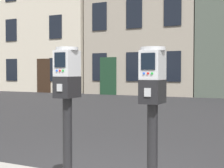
# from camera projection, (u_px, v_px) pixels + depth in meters

# --- Properties ---
(parking_meter_near_kerb) EXTENTS (0.22, 0.25, 1.36)m
(parking_meter_near_kerb) POSITION_uv_depth(u_px,v_px,m) (67.00, 91.00, 3.12)
(parking_meter_near_kerb) COLOR black
(parking_meter_near_kerb) RESTS_ON sidewalk_slab
(parking_meter_twin_adjacent) EXTENTS (0.22, 0.25, 1.34)m
(parking_meter_twin_adjacent) POSITION_uv_depth(u_px,v_px,m) (153.00, 96.00, 2.75)
(parking_meter_twin_adjacent) COLOR black
(parking_meter_twin_adjacent) RESTS_ON sidewalk_slab
(townhouse_cream_stone) EXTENTS (7.01, 5.91, 10.33)m
(townhouse_cream_stone) POSITION_uv_depth(u_px,v_px,m) (59.00, 17.00, 23.00)
(townhouse_cream_stone) COLOR beige
(townhouse_cream_stone) RESTS_ON ground_plane
(townhouse_orange_brick) EXTENTS (6.31, 5.72, 11.36)m
(townhouse_orange_brick) POSITION_uv_depth(u_px,v_px,m) (151.00, 0.00, 19.90)
(townhouse_orange_brick) COLOR #9E9384
(townhouse_orange_brick) RESTS_ON ground_plane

